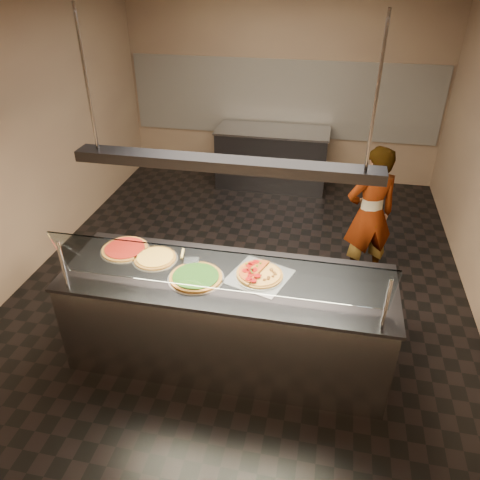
% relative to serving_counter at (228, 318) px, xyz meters
% --- Properties ---
extents(ground, '(5.00, 6.00, 0.02)m').
position_rel_serving_counter_xyz_m(ground, '(-0.09, 1.39, -0.48)').
color(ground, black).
rests_on(ground, ground).
extents(wall_back, '(5.00, 0.02, 3.00)m').
position_rel_serving_counter_xyz_m(wall_back, '(-0.09, 4.40, 1.03)').
color(wall_back, '#9B8264').
rests_on(wall_back, ground).
extents(wall_front, '(5.00, 0.02, 3.00)m').
position_rel_serving_counter_xyz_m(wall_front, '(-0.09, -1.62, 1.03)').
color(wall_front, '#9B8264').
rests_on(wall_front, ground).
extents(wall_left, '(0.02, 6.00, 3.00)m').
position_rel_serving_counter_xyz_m(wall_left, '(-2.60, 1.39, 1.03)').
color(wall_left, '#9B8264').
rests_on(wall_left, ground).
extents(tile_band, '(4.90, 0.02, 1.20)m').
position_rel_serving_counter_xyz_m(tile_band, '(-0.09, 4.37, 0.83)').
color(tile_band, silver).
rests_on(tile_band, wall_back).
extents(serving_counter, '(2.84, 0.94, 0.93)m').
position_rel_serving_counter_xyz_m(serving_counter, '(0.00, 0.00, 0.00)').
color(serving_counter, '#B7B7BC').
rests_on(serving_counter, ground).
extents(sneeze_guard, '(2.60, 0.18, 0.54)m').
position_rel_serving_counter_xyz_m(sneeze_guard, '(0.00, -0.34, 0.76)').
color(sneeze_guard, '#B7B7BC').
rests_on(sneeze_guard, serving_counter).
extents(perforated_tray, '(0.60, 0.60, 0.01)m').
position_rel_serving_counter_xyz_m(perforated_tray, '(0.27, 0.06, 0.47)').
color(perforated_tray, silver).
rests_on(perforated_tray, serving_counter).
extents(half_pizza_pepperoni, '(0.31, 0.43, 0.05)m').
position_rel_serving_counter_xyz_m(half_pizza_pepperoni, '(0.18, 0.06, 0.50)').
color(half_pizza_pepperoni, brown).
rests_on(half_pizza_pepperoni, perforated_tray).
extents(half_pizza_sausage, '(0.31, 0.43, 0.04)m').
position_rel_serving_counter_xyz_m(half_pizza_sausage, '(0.37, 0.06, 0.49)').
color(half_pizza_sausage, brown).
rests_on(half_pizza_sausage, perforated_tray).
extents(pizza_spinach, '(0.48, 0.48, 0.03)m').
position_rel_serving_counter_xyz_m(pizza_spinach, '(-0.25, -0.08, 0.48)').
color(pizza_spinach, silver).
rests_on(pizza_spinach, serving_counter).
extents(pizza_cheese, '(0.40, 0.40, 0.03)m').
position_rel_serving_counter_xyz_m(pizza_cheese, '(-0.69, 0.13, 0.48)').
color(pizza_cheese, silver).
rests_on(pizza_cheese, serving_counter).
extents(pizza_tomato, '(0.45, 0.45, 0.03)m').
position_rel_serving_counter_xyz_m(pizza_tomato, '(-1.01, 0.22, 0.48)').
color(pizza_tomato, silver).
rests_on(pizza_tomato, serving_counter).
extents(pizza_spatula, '(0.21, 0.23, 0.02)m').
position_rel_serving_counter_xyz_m(pizza_spatula, '(-0.42, 0.20, 0.49)').
color(pizza_spatula, '#B7B7BC').
rests_on(pizza_spatula, pizza_spinach).
extents(prep_table, '(1.77, 0.74, 0.93)m').
position_rel_serving_counter_xyz_m(prep_table, '(-0.16, 3.94, 0.00)').
color(prep_table, '#2F2F34').
rests_on(prep_table, ground).
extents(worker, '(0.68, 0.58, 1.60)m').
position_rel_serving_counter_xyz_m(worker, '(1.25, 1.63, 0.33)').
color(worker, '#27242B').
rests_on(worker, ground).
extents(heat_lamp_housing, '(2.30, 0.18, 0.08)m').
position_rel_serving_counter_xyz_m(heat_lamp_housing, '(0.00, 0.00, 1.48)').
color(heat_lamp_housing, '#2F2F34').
rests_on(heat_lamp_housing, ceiling).
extents(lamp_rod_left, '(0.02, 0.02, 1.01)m').
position_rel_serving_counter_xyz_m(lamp_rod_left, '(-1.00, 0.00, 2.03)').
color(lamp_rod_left, '#B7B7BC').
rests_on(lamp_rod_left, ceiling).
extents(lamp_rod_right, '(0.02, 0.02, 1.01)m').
position_rel_serving_counter_xyz_m(lamp_rod_right, '(1.00, 0.00, 2.03)').
color(lamp_rod_right, '#B7B7BC').
rests_on(lamp_rod_right, ceiling).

